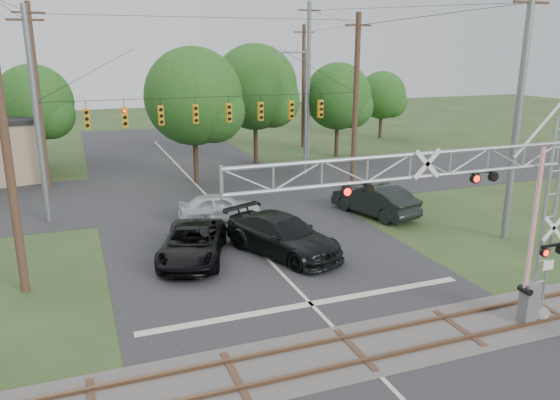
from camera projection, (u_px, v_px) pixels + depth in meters
name	position (u px, v px, depth m)	size (l,w,h in m)	color
ground	(389.00, 386.00, 15.59)	(160.00, 160.00, 0.00)	#2A3D1C
road_main	(270.00, 262.00, 24.59)	(14.00, 90.00, 0.02)	#242426
road_cross	(201.00, 190.00, 37.20)	(90.00, 12.00, 0.02)	#242426
railroad_track	(355.00, 350.00, 17.38)	(90.00, 3.20, 0.17)	#4C4541
crossing_gantry	(469.00, 207.00, 17.10)	(11.94, 0.92, 7.17)	gray
traffic_signal_span	(226.00, 111.00, 32.35)	(19.34, 0.36, 11.50)	slate
pickup_black	(193.00, 243.00, 24.68)	(2.66, 5.77, 1.60)	black
car_dark	(283.00, 235.00, 25.39)	(2.56, 6.29, 1.83)	black
sedan_silver	(220.00, 207.00, 30.38)	(1.85, 4.60, 1.57)	silver
suv_dark	(375.00, 200.00, 31.38)	(1.92, 5.49, 1.81)	black
streetlight	(304.00, 107.00, 40.09)	(2.47, 0.26, 9.26)	slate
utility_poles	(250.00, 98.00, 36.04)	(25.23, 28.49, 13.00)	#442A1F
treeline	(115.00, 95.00, 42.19)	(54.95, 18.99, 9.74)	#352618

